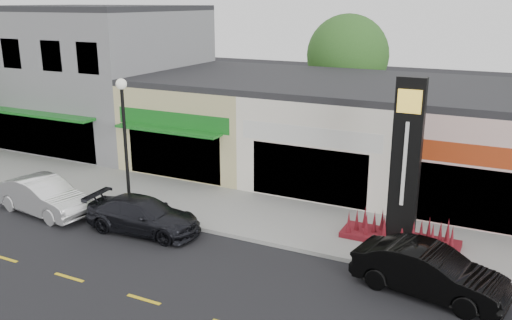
# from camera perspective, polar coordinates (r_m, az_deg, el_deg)

# --- Properties ---
(ground) EXTENTS (120.00, 120.00, 0.00)m
(ground) POSITION_cam_1_polar(r_m,az_deg,el_deg) (17.88, 2.19, -12.27)
(ground) COLOR black
(ground) RESTS_ON ground
(sidewalk) EXTENTS (52.00, 4.30, 0.15)m
(sidewalk) POSITION_cam_1_polar(r_m,az_deg,el_deg) (21.49, 7.04, -7.02)
(sidewalk) COLOR gray
(sidewalk) RESTS_ON ground
(curb) EXTENTS (52.00, 0.20, 0.15)m
(curb) POSITION_cam_1_polar(r_m,az_deg,el_deg) (19.57, 4.78, -9.40)
(curb) COLOR gray
(curb) RESTS_ON ground
(building_grey_2story) EXTENTS (12.00, 10.95, 8.30)m
(building_grey_2story) POSITION_cam_1_polar(r_m,az_deg,el_deg) (35.80, -16.89, 8.62)
(building_grey_2story) COLOR slate
(building_grey_2story) RESTS_ON ground
(shop_beige) EXTENTS (7.00, 10.85, 4.80)m
(shop_beige) POSITION_cam_1_polar(r_m,az_deg,el_deg) (30.42, -3.39, 4.68)
(shop_beige) COLOR tan
(shop_beige) RESTS_ON ground
(shop_cream) EXTENTS (7.00, 10.01, 4.80)m
(shop_cream) POSITION_cam_1_polar(r_m,az_deg,el_deg) (27.67, 9.30, 3.30)
(shop_cream) COLOR silver
(shop_cream) RESTS_ON ground
(shop_pink_w) EXTENTS (7.00, 10.01, 4.80)m
(shop_pink_w) POSITION_cam_1_polar(r_m,az_deg,el_deg) (26.53, 23.85, 1.53)
(shop_pink_w) COLOR beige
(shop_pink_w) RESTS_ON ground
(tree_rear_west) EXTENTS (5.20, 5.20, 7.83)m
(tree_rear_west) POSITION_cam_1_polar(r_m,az_deg,el_deg) (35.54, 9.61, 10.79)
(tree_rear_west) COLOR #382619
(tree_rear_west) RESTS_ON ground
(lamp_west_near) EXTENTS (0.44, 0.44, 5.47)m
(lamp_west_near) POSITION_cam_1_polar(r_m,az_deg,el_deg) (22.73, -13.67, 2.98)
(lamp_west_near) COLOR black
(lamp_west_near) RESTS_ON sidewalk
(pylon_sign) EXTENTS (4.20, 1.30, 6.00)m
(pylon_sign) POSITION_cam_1_polar(r_m,az_deg,el_deg) (19.85, 15.29, -2.70)
(pylon_sign) COLOR #5D1210
(pylon_sign) RESTS_ON sidewalk
(car_white_van) EXTENTS (2.14, 4.76, 1.52)m
(car_white_van) POSITION_cam_1_polar(r_m,az_deg,el_deg) (24.29, -21.45, -3.55)
(car_white_van) COLOR white
(car_white_van) RESTS_ON ground
(car_dark_sedan) EXTENTS (2.16, 4.70, 1.33)m
(car_dark_sedan) POSITION_cam_1_polar(r_m,az_deg,el_deg) (21.33, -11.79, -5.72)
(car_dark_sedan) COLOR black
(car_dark_sedan) RESTS_ON ground
(car_black_conv) EXTENTS (2.36, 4.77, 1.51)m
(car_black_conv) POSITION_cam_1_polar(r_m,az_deg,el_deg) (17.44, 17.77, -11.12)
(car_black_conv) COLOR black
(car_black_conv) RESTS_ON ground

